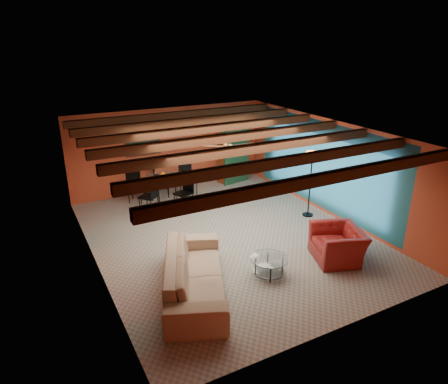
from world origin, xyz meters
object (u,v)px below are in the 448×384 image
coffee_table (269,266)px  floor_lamp (310,184)px  potted_plant (233,124)px  sofa (194,274)px  armoire (233,156)px  vase (162,163)px  armchair (338,244)px  dining_table (163,184)px

coffee_table → floor_lamp: floor_lamp is taller
coffee_table → potted_plant: potted_plant is taller
sofa → armoire: armoire is taller
coffee_table → vase: 5.06m
sofa → armchair: bearing=-72.7°
sofa → coffee_table: (1.66, -0.17, -0.21)m
armchair → dining_table: size_ratio=0.52×
sofa → vase: size_ratio=16.17×
coffee_table → potted_plant: bearing=68.3°
vase → floor_lamp: bearing=-40.7°
armchair → floor_lamp: size_ratio=0.62×
armchair → sofa: bearing=-75.4°
floor_lamp → armchair: bearing=-113.3°
floor_lamp → vase: bearing=139.3°
coffee_table → vase: vase is taller
coffee_table → potted_plant: (2.27, 5.69, 1.83)m
vase → potted_plant: bearing=15.2°
armoire → vase: size_ratio=10.23×
sofa → vase: (1.07, 4.76, 0.83)m
armoire → sofa: bearing=-136.3°
coffee_table → armoire: 6.17m
coffee_table → armoire: armoire is taller
dining_table → floor_lamp: 4.38m
coffee_table → dining_table: bearing=96.8°
coffee_table → vase: bearing=96.8°
sofa → dining_table: bearing=10.0°
armoire → vase: 2.98m
coffee_table → armoire: (2.27, 5.69, 0.70)m
sofa → potted_plant: bearing=-12.7°
armoire → floor_lamp: floor_lamp is taller
floor_lamp → sofa: bearing=-156.4°
coffee_table → dining_table: size_ratio=0.36×
potted_plant → floor_lamp: bearing=-82.9°
armoire → vase: bearing=-175.8°
sofa → potted_plant: (3.92, 5.53, 1.62)m
armchair → armoire: bearing=-165.0°
floor_lamp → armoire: bearing=97.1°
coffee_table → floor_lamp: size_ratio=0.43×
armchair → coffee_table: armchair is taller
floor_lamp → potted_plant: bearing=97.1°
armchair → floor_lamp: 2.50m
vase → sofa: bearing=-102.7°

